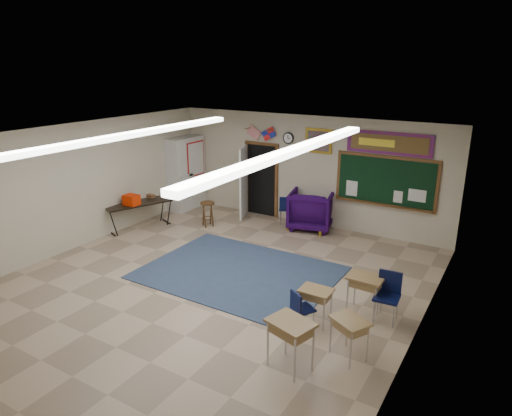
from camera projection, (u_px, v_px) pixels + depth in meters
The scene contains 24 objects.
floor at pixel (209, 285), 9.29m from camera, with size 9.00×9.00×0.00m, color tan.
back_wall at pixel (306, 170), 12.50m from camera, with size 8.00×0.04×3.00m, color #BBB297.
left_wall at pixel (72, 188), 10.80m from camera, with size 0.04×9.00×3.00m, color #BBB297.
right_wall at pixel (420, 260), 6.86m from camera, with size 0.04×9.00×3.00m, color #BBB297.
ceiling at pixel (204, 139), 8.37m from camera, with size 8.00×9.00×0.04m, color silver.
area_rug at pixel (239, 272), 9.84m from camera, with size 4.00×3.00×0.02m, color navy.
fluorescent_strips at pixel (204, 142), 8.39m from camera, with size 3.86×6.00×0.10m, color white, non-canonical shape.
doorway at pixel (256, 180), 13.25m from camera, with size 1.10×0.89×2.16m.
chalkboard at pixel (385, 183), 11.39m from camera, with size 2.55×0.14×1.30m.
bulletin_board at pixel (389, 143), 11.10m from camera, with size 2.10×0.05×0.55m.
framed_art_print at pixel (319, 141), 12.04m from camera, with size 0.75×0.05×0.65m.
wall_clock at pixel (288, 138), 12.48m from camera, with size 0.32×0.05×0.32m.
wall_flags at pixel (261, 131), 12.84m from camera, with size 1.16×0.06×0.70m, color red, non-canonical shape.
storage_cabinet at pixel (186, 173), 13.92m from camera, with size 0.59×1.25×2.20m.
wingback_armchair at pixel (311, 210), 12.34m from camera, with size 1.12×1.15×1.05m, color #1C0534.
student_chair_reading at pixel (286, 209), 12.74m from camera, with size 0.41×0.41×0.81m, color #080E32, non-canonical shape.
student_chair_desk_a at pixel (303, 310), 7.70m from camera, with size 0.35×0.35×0.70m, color #080E32, non-canonical shape.
student_chair_desk_b at pixel (387, 299), 7.87m from camera, with size 0.44×0.44×0.89m, color #080E32, non-canonical shape.
student_desk_front_left at pixel (315, 304), 7.85m from camera, with size 0.55×0.41×0.65m.
student_desk_front_right at pixel (365, 293), 8.14m from camera, with size 0.62×0.48×0.73m.
student_desk_back_left at pixel (290, 342), 6.67m from camera, with size 0.76×0.65×0.78m.
student_desk_back_right at pixel (349, 336), 6.92m from camera, with size 0.69×0.63×0.67m.
folding_table at pixel (139, 214), 12.37m from camera, with size 1.22×1.85×1.00m.
wooden_stool at pixel (208, 214), 12.54m from camera, with size 0.39×0.39×0.68m.
Camera 1 is at (5.14, -6.66, 4.35)m, focal length 32.00 mm.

